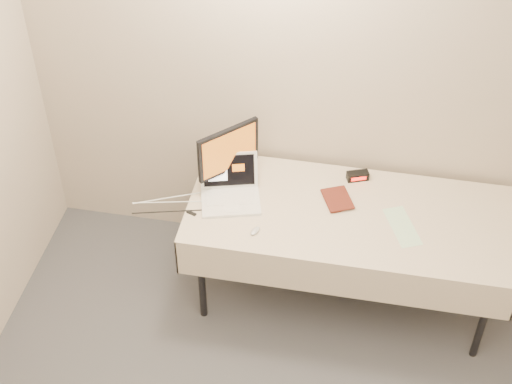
% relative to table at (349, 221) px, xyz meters
% --- Properties ---
extents(back_wall, '(4.00, 0.10, 2.70)m').
position_rel_table_xyz_m(back_wall, '(0.00, 0.45, 0.67)').
color(back_wall, beige).
rests_on(back_wall, ground).
extents(table, '(1.86, 0.81, 0.74)m').
position_rel_table_xyz_m(table, '(0.00, 0.00, 0.00)').
color(table, black).
rests_on(table, ground).
extents(laptop, '(0.41, 0.39, 0.23)m').
position_rel_table_xyz_m(laptop, '(-0.70, 0.02, 0.12)').
color(laptop, white).
rests_on(laptop, table).
extents(monitor, '(0.30, 0.30, 0.41)m').
position_rel_table_xyz_m(monitor, '(-0.73, 0.12, 0.30)').
color(monitor, black).
rests_on(monitor, table).
extents(book, '(0.14, 0.08, 0.20)m').
position_rel_table_xyz_m(book, '(-0.15, 0.06, 0.16)').
color(book, maroon).
rests_on(book, table).
extents(alarm_clock, '(0.14, 0.10, 0.05)m').
position_rel_table_xyz_m(alarm_clock, '(0.01, 0.30, 0.09)').
color(alarm_clock, black).
rests_on(alarm_clock, table).
extents(clicker, '(0.06, 0.09, 0.02)m').
position_rel_table_xyz_m(clicker, '(-0.51, -0.25, 0.07)').
color(clicker, '#B3B3B5').
rests_on(clicker, table).
extents(paper_form, '(0.24, 0.34, 0.00)m').
position_rel_table_xyz_m(paper_form, '(0.30, -0.05, 0.06)').
color(paper_form, '#C0ECBB').
rests_on(paper_form, table).
extents(usb_dongle, '(0.06, 0.04, 0.01)m').
position_rel_table_xyz_m(usb_dongle, '(-0.89, -0.17, 0.07)').
color(usb_dongle, black).
rests_on(usb_dongle, table).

